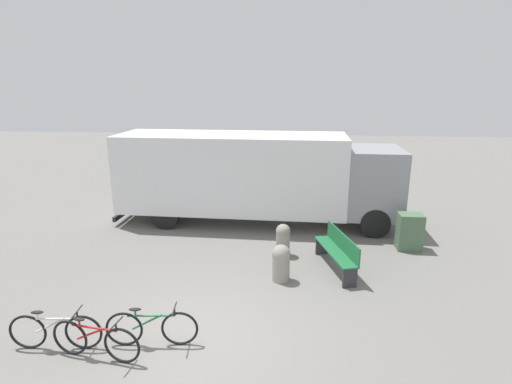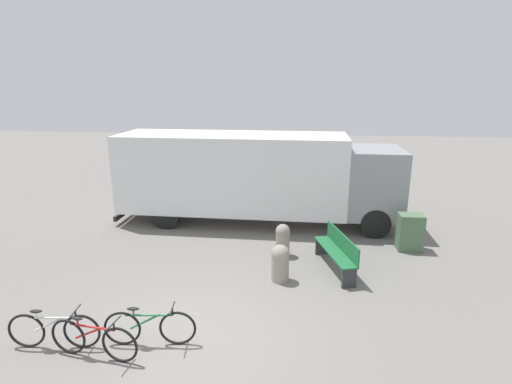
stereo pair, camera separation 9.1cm
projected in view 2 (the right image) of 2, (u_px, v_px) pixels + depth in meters
ground_plane at (187, 337)px, 7.37m from camera, size 60.00×60.00×0.00m
delivery_truck at (255, 174)px, 13.10m from camera, size 9.20×2.46×2.94m
park_bench at (338, 250)px, 9.91m from camera, size 0.93×2.02×0.94m
bicycle_near at (54, 330)px, 6.99m from camera, size 1.64×0.44×0.75m
bicycle_middle at (93, 339)px, 6.73m from camera, size 1.63×0.44×0.75m
bicycle_far at (150, 327)px, 7.07m from camera, size 1.64×0.44×0.75m
bollard_near_bench at (280, 262)px, 9.36m from camera, size 0.43×0.43×0.90m
bollard_far_bench at (283, 239)px, 10.73m from camera, size 0.39×0.39×0.89m
utility_box at (410, 232)px, 11.11m from camera, size 0.66×0.50×1.03m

